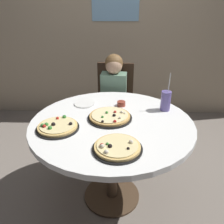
{
  "coord_description": "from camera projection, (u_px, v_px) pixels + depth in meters",
  "views": [
    {
      "loc": [
        0.04,
        -1.51,
        1.56
      ],
      "look_at": [
        0.0,
        0.05,
        0.8
      ],
      "focal_mm": 36.94,
      "sensor_mm": 36.0,
      "label": 1
    }
  ],
  "objects": [
    {
      "name": "ground_plane",
      "position": [
        112.0,
        195.0,
        2.04
      ],
      "size": [
        8.0,
        8.0,
        0.0
      ],
      "primitive_type": "plane",
      "color": "slate"
    },
    {
      "name": "soda_cup",
      "position": [
        166.0,
        101.0,
        1.85
      ],
      "size": [
        0.08,
        0.08,
        0.31
      ],
      "color": "#6659A5",
      "rests_on": "dining_table"
    },
    {
      "name": "plate_small",
      "position": [
        85.0,
        104.0,
        1.99
      ],
      "size": [
        0.18,
        0.18,
        0.01
      ],
      "primitive_type": "cylinder",
      "color": "white",
      "rests_on": "dining_table"
    },
    {
      "name": "wall_with_window",
      "position": [
        115.0,
        10.0,
        3.01
      ],
      "size": [
        5.2,
        0.14,
        2.9
      ],
      "color": "tan",
      "rests_on": "ground_plane"
    },
    {
      "name": "diner_child",
      "position": [
        113.0,
        112.0,
        2.45
      ],
      "size": [
        0.28,
        0.42,
        1.08
      ],
      "color": "#3F4766",
      "rests_on": "ground_plane"
    },
    {
      "name": "dining_table",
      "position": [
        112.0,
        132.0,
        1.76
      ],
      "size": [
        1.21,
        1.21,
        0.75
      ],
      "color": "white",
      "rests_on": "ground_plane"
    },
    {
      "name": "sauce_bowl",
      "position": [
        121.0,
        104.0,
        1.95
      ],
      "size": [
        0.07,
        0.07,
        0.04
      ],
      "primitive_type": "cylinder",
      "color": "brown",
      "rests_on": "dining_table"
    },
    {
      "name": "pizza_pepperoni",
      "position": [
        117.0,
        147.0,
        1.38
      ],
      "size": [
        0.3,
        0.3,
        0.05
      ],
      "color": "black",
      "rests_on": "dining_table"
    },
    {
      "name": "pizza_veggie",
      "position": [
        110.0,
        117.0,
        1.74
      ],
      "size": [
        0.34,
        0.34,
        0.05
      ],
      "color": "black",
      "rests_on": "dining_table"
    },
    {
      "name": "chair_wooden",
      "position": [
        115.0,
        102.0,
        2.6
      ],
      "size": [
        0.43,
        0.43,
        0.95
      ],
      "color": "#382619",
      "rests_on": "ground_plane"
    },
    {
      "name": "pizza_cheese",
      "position": [
        57.0,
        127.0,
        1.6
      ],
      "size": [
        0.3,
        0.3,
        0.05
      ],
      "color": "black",
      "rests_on": "dining_table"
    }
  ]
}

